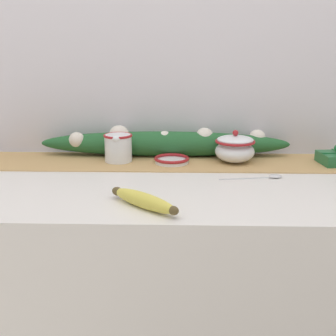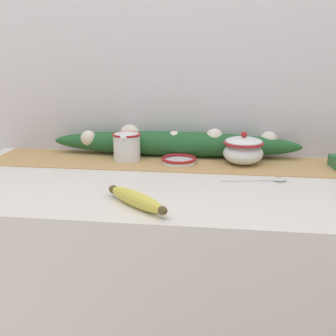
# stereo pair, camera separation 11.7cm
# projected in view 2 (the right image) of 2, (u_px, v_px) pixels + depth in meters

# --- Properties ---
(countertop) EXTENTS (1.34, 0.66, 0.93)m
(countertop) POSITION_uv_depth(u_px,v_px,m) (164.00, 316.00, 1.36)
(countertop) COLOR silver
(countertop) RESTS_ON ground_plane
(back_wall) EXTENTS (2.14, 0.04, 2.40)m
(back_wall) POSITION_uv_depth(u_px,v_px,m) (177.00, 78.00, 1.50)
(back_wall) COLOR silver
(back_wall) RESTS_ON ground_plane
(table_runner) EXTENTS (1.24, 0.25, 0.00)m
(table_runner) POSITION_uv_depth(u_px,v_px,m) (172.00, 162.00, 1.42)
(table_runner) COLOR tan
(table_runner) RESTS_ON countertop
(cream_pitcher) EXTENTS (0.10, 0.11, 0.10)m
(cream_pitcher) POSITION_uv_depth(u_px,v_px,m) (127.00, 146.00, 1.43)
(cream_pitcher) COLOR white
(cream_pitcher) RESTS_ON countertop
(sugar_bowl) EXTENTS (0.13, 0.13, 0.11)m
(sugar_bowl) POSITION_uv_depth(u_px,v_px,m) (243.00, 150.00, 1.38)
(sugar_bowl) COLOR white
(sugar_bowl) RESTS_ON countertop
(small_dish) EXTENTS (0.12, 0.12, 0.02)m
(small_dish) POSITION_uv_depth(u_px,v_px,m) (179.00, 160.00, 1.40)
(small_dish) COLOR white
(small_dish) RESTS_ON countertop
(banana) EXTENTS (0.18, 0.17, 0.04)m
(banana) POSITION_uv_depth(u_px,v_px,m) (136.00, 199.00, 1.02)
(banana) COLOR #DBCC4C
(banana) RESTS_ON countertop
(spoon) EXTENTS (0.19, 0.04, 0.01)m
(spoon) POSITION_uv_depth(u_px,v_px,m) (275.00, 180.00, 1.22)
(spoon) COLOR silver
(spoon) RESTS_ON countertop
(poinsettia_garland) EXTENTS (0.88, 0.10, 0.11)m
(poinsettia_garland) POSITION_uv_depth(u_px,v_px,m) (174.00, 143.00, 1.49)
(poinsettia_garland) COLOR #235B2D
(poinsettia_garland) RESTS_ON countertop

